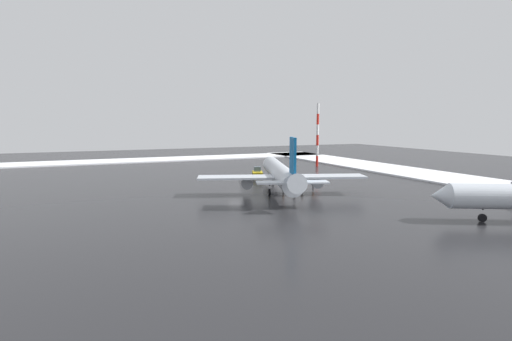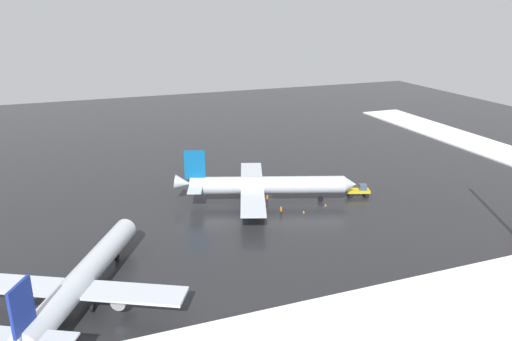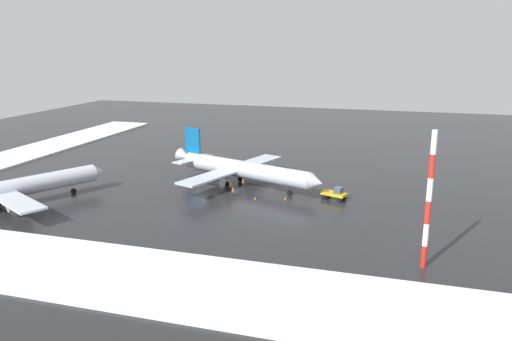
{
  "view_description": "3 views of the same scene",
  "coord_description": "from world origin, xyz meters",
  "px_view_note": "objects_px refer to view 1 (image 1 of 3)",
  "views": [
    {
      "loc": [
        -67.61,
        25.31,
        12.95
      ],
      "look_at": [
        -3.35,
        -2.74,
        4.25
      ],
      "focal_mm": 28.0,
      "sensor_mm": 36.0,
      "label": 1
    },
    {
      "loc": [
        -37.11,
        -92.26,
        37.08
      ],
      "look_at": [
        -2.87,
        -1.07,
        4.42
      ],
      "focal_mm": 35.0,
      "sensor_mm": 36.0,
      "label": 2
    },
    {
      "loc": [
        26.43,
        -99.75,
        28.21
      ],
      "look_at": [
        -0.15,
        -9.55,
        4.02
      ],
      "focal_mm": 35.0,
      "sensor_mm": 36.0,
      "label": 3
    }
  ],
  "objects_px": {
    "ground_crew_by_nose_gear": "(302,187)",
    "traffic_cone_mid_line": "(303,184)",
    "pushback_tug": "(257,172)",
    "antenna_mast": "(318,135)",
    "ground_crew_beside_wing": "(313,184)",
    "ground_crew_near_tug": "(283,187)",
    "traffic_cone_near_nose": "(284,181)",
    "airplane_far_rear": "(280,174)"
  },
  "relations": [
    {
      "from": "ground_crew_by_nose_gear",
      "to": "traffic_cone_mid_line",
      "type": "relative_size",
      "value": 3.11
    },
    {
      "from": "ground_crew_by_nose_gear",
      "to": "pushback_tug",
      "type": "bearing_deg",
      "value": -124.92
    },
    {
      "from": "antenna_mast",
      "to": "traffic_cone_mid_line",
      "type": "distance_m",
      "value": 37.19
    },
    {
      "from": "traffic_cone_mid_line",
      "to": "ground_crew_by_nose_gear",
      "type": "bearing_deg",
      "value": 147.82
    },
    {
      "from": "traffic_cone_mid_line",
      "to": "pushback_tug",
      "type": "bearing_deg",
      "value": 15.02
    },
    {
      "from": "pushback_tug",
      "to": "antenna_mast",
      "type": "distance_m",
      "value": 30.34
    },
    {
      "from": "ground_crew_beside_wing",
      "to": "traffic_cone_mid_line",
      "type": "height_order",
      "value": "ground_crew_beside_wing"
    },
    {
      "from": "pushback_tug",
      "to": "ground_crew_by_nose_gear",
      "type": "relative_size",
      "value": 2.97
    },
    {
      "from": "pushback_tug",
      "to": "ground_crew_by_nose_gear",
      "type": "bearing_deg",
      "value": -160.58
    },
    {
      "from": "ground_crew_near_tug",
      "to": "traffic_cone_near_nose",
      "type": "relative_size",
      "value": 3.11
    },
    {
      "from": "ground_crew_by_nose_gear",
      "to": "ground_crew_beside_wing",
      "type": "distance_m",
      "value": 3.93
    },
    {
      "from": "pushback_tug",
      "to": "ground_crew_beside_wing",
      "type": "xyz_separation_m",
      "value": [
        -18.69,
        -3.38,
        -0.31
      ]
    },
    {
      "from": "ground_crew_by_nose_gear",
      "to": "ground_crew_near_tug",
      "type": "bearing_deg",
      "value": -64.05
    },
    {
      "from": "ground_crew_by_nose_gear",
      "to": "ground_crew_near_tug",
      "type": "xyz_separation_m",
      "value": [
        1.69,
        3.0,
        0.0
      ]
    },
    {
      "from": "airplane_far_rear",
      "to": "ground_crew_near_tug",
      "type": "distance_m",
      "value": 2.74
    },
    {
      "from": "traffic_cone_near_nose",
      "to": "traffic_cone_mid_line",
      "type": "xyz_separation_m",
      "value": [
        -5.43,
        -1.53,
        0.0
      ]
    },
    {
      "from": "ground_crew_beside_wing",
      "to": "pushback_tug",
      "type": "bearing_deg",
      "value": 116.53
    },
    {
      "from": "antenna_mast",
      "to": "pushback_tug",
      "type": "bearing_deg",
      "value": 120.24
    },
    {
      "from": "antenna_mast",
      "to": "ground_crew_near_tug",
      "type": "bearing_deg",
      "value": 139.76
    },
    {
      "from": "pushback_tug",
      "to": "ground_crew_near_tug",
      "type": "distance_m",
      "value": 19.09
    },
    {
      "from": "traffic_cone_near_nose",
      "to": "antenna_mast",
      "type": "bearing_deg",
      "value": -44.28
    },
    {
      "from": "pushback_tug",
      "to": "antenna_mast",
      "type": "height_order",
      "value": "antenna_mast"
    },
    {
      "from": "airplane_far_rear",
      "to": "antenna_mast",
      "type": "bearing_deg",
      "value": -21.49
    },
    {
      "from": "airplane_far_rear",
      "to": "traffic_cone_near_nose",
      "type": "bearing_deg",
      "value": -11.71
    },
    {
      "from": "airplane_far_rear",
      "to": "pushback_tug",
      "type": "distance_m",
      "value": 19.89
    },
    {
      "from": "ground_crew_by_nose_gear",
      "to": "traffic_cone_mid_line",
      "type": "distance_m",
      "value": 7.4
    },
    {
      "from": "pushback_tug",
      "to": "ground_crew_near_tug",
      "type": "height_order",
      "value": "pushback_tug"
    },
    {
      "from": "airplane_far_rear",
      "to": "pushback_tug",
      "type": "height_order",
      "value": "airplane_far_rear"
    },
    {
      "from": "airplane_far_rear",
      "to": "ground_crew_near_tug",
      "type": "relative_size",
      "value": 20.25
    },
    {
      "from": "airplane_far_rear",
      "to": "ground_crew_by_nose_gear",
      "type": "height_order",
      "value": "airplane_far_rear"
    },
    {
      "from": "pushback_tug",
      "to": "ground_crew_beside_wing",
      "type": "height_order",
      "value": "pushback_tug"
    },
    {
      "from": "airplane_far_rear",
      "to": "ground_crew_near_tug",
      "type": "height_order",
      "value": "airplane_far_rear"
    },
    {
      "from": "airplane_far_rear",
      "to": "ground_crew_beside_wing",
      "type": "height_order",
      "value": "airplane_far_rear"
    },
    {
      "from": "ground_crew_near_tug",
      "to": "traffic_cone_mid_line",
      "type": "relative_size",
      "value": 3.11
    },
    {
      "from": "antenna_mast",
      "to": "ground_crew_by_nose_gear",
      "type": "bearing_deg",
      "value": 144.22
    },
    {
      "from": "pushback_tug",
      "to": "ground_crew_near_tug",
      "type": "bearing_deg",
      "value": -169.66
    },
    {
      "from": "ground_crew_near_tug",
      "to": "ground_crew_by_nose_gear",
      "type": "bearing_deg",
      "value": -16.03
    },
    {
      "from": "antenna_mast",
      "to": "traffic_cone_mid_line",
      "type": "height_order",
      "value": "antenna_mast"
    },
    {
      "from": "pushback_tug",
      "to": "traffic_cone_near_nose",
      "type": "distance_m",
      "value": 9.2
    },
    {
      "from": "airplane_far_rear",
      "to": "antenna_mast",
      "type": "height_order",
      "value": "antenna_mast"
    },
    {
      "from": "airplane_far_rear",
      "to": "ground_crew_beside_wing",
      "type": "xyz_separation_m",
      "value": [
        0.68,
        -7.36,
        -2.53
      ]
    },
    {
      "from": "traffic_cone_near_nose",
      "to": "pushback_tug",
      "type": "bearing_deg",
      "value": 14.59
    }
  ]
}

